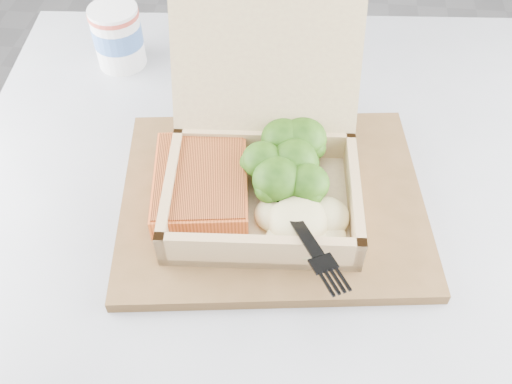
# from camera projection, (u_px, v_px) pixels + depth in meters

# --- Properties ---
(cafe_table) EXTENTS (0.81, 0.81, 0.71)m
(cafe_table) POSITION_uv_depth(u_px,v_px,m) (275.00, 285.00, 0.78)
(cafe_table) COLOR black
(cafe_table) RESTS_ON floor
(serving_tray) EXTENTS (0.36, 0.31, 0.01)m
(serving_tray) POSITION_uv_depth(u_px,v_px,m) (272.00, 199.00, 0.63)
(serving_tray) COLOR brown
(serving_tray) RESTS_ON cafe_table
(takeout_container) EXTENTS (0.22, 0.24, 0.18)m
(takeout_container) POSITION_uv_depth(u_px,v_px,m) (263.00, 154.00, 0.60)
(takeout_container) COLOR tan
(takeout_container) RESTS_ON serving_tray
(salmon_fillet) EXTENTS (0.12, 0.14, 0.03)m
(salmon_fillet) POSITION_uv_depth(u_px,v_px,m) (201.00, 183.00, 0.61)
(salmon_fillet) COLOR orange
(salmon_fillet) RESTS_ON takeout_container
(broccoli_pile) EXTENTS (0.12, 0.12, 0.04)m
(broccoli_pile) POSITION_uv_depth(u_px,v_px,m) (294.00, 166.00, 0.61)
(broccoli_pile) COLOR #3E771A
(broccoli_pile) RESTS_ON takeout_container
(mashed_potatoes) EXTENTS (0.10, 0.09, 0.03)m
(mashed_potatoes) POSITION_uv_depth(u_px,v_px,m) (298.00, 220.00, 0.57)
(mashed_potatoes) COLOR beige
(mashed_potatoes) RESTS_ON takeout_container
(plastic_fork) EXTENTS (0.09, 0.15, 0.02)m
(plastic_fork) POSITION_uv_depth(u_px,v_px,m) (286.00, 203.00, 0.57)
(plastic_fork) COLOR black
(plastic_fork) RESTS_ON mashed_potatoes
(paper_cup) EXTENTS (0.07, 0.07, 0.08)m
(paper_cup) POSITION_uv_depth(u_px,v_px,m) (117.00, 35.00, 0.77)
(paper_cup) COLOR white
(paper_cup) RESTS_ON cafe_table
(receipt) EXTENTS (0.08, 0.14, 0.00)m
(receipt) POSITION_uv_depth(u_px,v_px,m) (302.00, 106.00, 0.74)
(receipt) COLOR white
(receipt) RESTS_ON cafe_table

